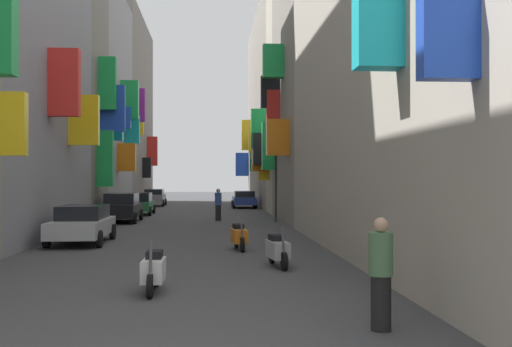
{
  "coord_description": "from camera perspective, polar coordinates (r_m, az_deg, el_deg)",
  "views": [
    {
      "loc": [
        1.11,
        -4.97,
        2.39
      ],
      "look_at": [
        3.91,
        33.39,
        2.67
      ],
      "focal_mm": 43.15,
      "sensor_mm": 36.0,
      "label": 1
    }
  ],
  "objects": [
    {
      "name": "parked_car_grey",
      "position": [
        52.97,
        -9.42,
        -2.17
      ],
      "size": [
        1.88,
        4.1,
        1.43
      ],
      "color": "slate",
      "rests_on": "ground"
    },
    {
      "name": "building_right_mid_b",
      "position": [
        42.24,
        5.22,
        6.88
      ],
      "size": [
        7.22,
        4.53,
        15.57
      ],
      "color": "#BCB29E",
      "rests_on": "ground"
    },
    {
      "name": "parked_car_silver",
      "position": [
        23.41,
        -15.8,
        -4.46
      ],
      "size": [
        1.94,
        4.36,
        1.38
      ],
      "color": "#B7B7BC",
      "rests_on": "ground"
    },
    {
      "name": "building_right_near",
      "position": [
        18.53,
        18.1,
        11.5
      ],
      "size": [
        6.95,
        23.64,
        12.42
      ],
      "color": "#B2A899",
      "rests_on": "ground"
    },
    {
      "name": "scooter_orange",
      "position": [
        20.51,
        -1.58,
        -5.81
      ],
      "size": [
        0.55,
        1.77,
        1.13
      ],
      "color": "orange",
      "rests_on": "ground"
    },
    {
      "name": "building_left_far",
      "position": [
        57.62,
        -13.31,
        5.59
      ],
      "size": [
        6.95,
        16.77,
        16.82
      ],
      "color": "slate",
      "rests_on": "ground"
    },
    {
      "name": "parked_car_blue",
      "position": [
        48.95,
        -1.11,
        -2.36
      ],
      "size": [
        1.92,
        4.21,
        1.35
      ],
      "color": "navy",
      "rests_on": "ground"
    },
    {
      "name": "scooter_silver",
      "position": [
        16.64,
        2.02,
        -7.07
      ],
      "size": [
        0.58,
        1.88,
        1.13
      ],
      "color": "#ADADB2",
      "rests_on": "ground"
    },
    {
      "name": "building_left_mid_c",
      "position": [
        43.93,
        -16.19,
        6.37
      ],
      "size": [
        7.34,
        11.06,
        15.14
      ],
      "color": "gray",
      "rests_on": "ground"
    },
    {
      "name": "pedestrian_crossing",
      "position": [
        9.94,
        11.5,
        -9.11
      ],
      "size": [
        0.52,
        0.52,
        1.77
      ],
      "color": "black",
      "rests_on": "ground"
    },
    {
      "name": "scooter_white",
      "position": [
        13.17,
        -9.48,
        -8.83
      ],
      "size": [
        0.45,
        1.81,
        1.13
      ],
      "color": "silver",
      "rests_on": "ground"
    },
    {
      "name": "traffic_light_near_corner",
      "position": [
        33.12,
        1.84,
        0.55
      ],
      "size": [
        0.26,
        0.34,
        4.33
      ],
      "color": "#2D2D2D",
      "rests_on": "ground"
    },
    {
      "name": "pedestrian_near_left",
      "position": [
        34.46,
        -3.53,
        -2.89
      ],
      "size": [
        0.5,
        0.5,
        1.79
      ],
      "color": "black",
      "rests_on": "ground"
    },
    {
      "name": "building_left_mid_b",
      "position": [
        36.64,
        -18.91,
        12.94
      ],
      "size": [
        7.34,
        5.3,
        21.75
      ],
      "color": "slate",
      "rests_on": "ground"
    },
    {
      "name": "ground_plane",
      "position": [
        35.07,
        -6.0,
        -4.32
      ],
      "size": [
        140.0,
        140.0,
        0.0
      ],
      "primitive_type": "plane",
      "color": "#424244"
    },
    {
      "name": "building_right_mid_c",
      "position": [
        55.05,
        3.04,
        5.85
      ],
      "size": [
        7.35,
        21.36,
        16.8
      ],
      "color": "gray",
      "rests_on": "ground"
    },
    {
      "name": "building_right_mid_a",
      "position": [
        35.26,
        7.29,
        11.27
      ],
      "size": [
        7.14,
        10.47,
        19.08
      ],
      "color": "gray",
      "rests_on": "ground"
    },
    {
      "name": "parked_car_black",
      "position": [
        34.08,
        -12.37,
        -3.06
      ],
      "size": [
        1.98,
        4.32,
        1.56
      ],
      "color": "black",
      "rests_on": "ground"
    },
    {
      "name": "parked_car_green",
      "position": [
        40.51,
        -10.85,
        -2.73
      ],
      "size": [
        1.92,
        4.0,
        1.42
      ],
      "color": "#236638",
      "rests_on": "ground"
    }
  ]
}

